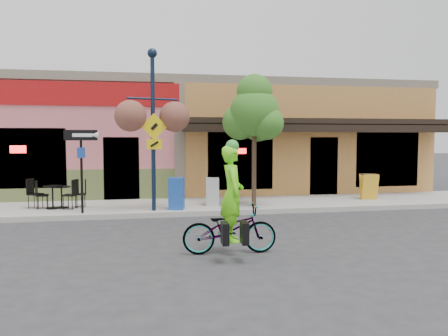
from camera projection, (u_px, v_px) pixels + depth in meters
name	position (u px, v px, depth m)	size (l,w,h in m)	color
ground	(226.00, 219.00, 12.29)	(90.00, 90.00, 0.00)	#2D2D30
sidewalk	(214.00, 205.00, 14.24)	(24.00, 3.00, 0.15)	#9E9B93
curb	(222.00, 213.00, 12.82)	(24.00, 0.12, 0.15)	#A8A59E
building	(194.00, 138.00, 19.48)	(18.20, 8.20, 4.50)	#CC656B
bicycle	(230.00, 229.00, 8.58)	(0.65, 1.85, 0.97)	maroon
cyclist_rider	(232.00, 206.00, 8.56)	(0.69, 0.45, 1.89)	#71FD1A
lamp_post	(153.00, 130.00, 12.64)	(1.50, 0.60, 4.70)	#0F1C31
one_way_sign	(82.00, 172.00, 12.26)	(0.90, 0.20, 2.35)	black
cafe_set_left	(53.00, 194.00, 13.07)	(1.51, 0.76, 0.91)	black
cafe_set_right	(61.00, 194.00, 13.22)	(1.43, 0.72, 0.86)	black
newspaper_box_blue	(176.00, 194.00, 12.96)	(0.43, 0.38, 0.95)	#1C4BA8
newspaper_box_grey	(212.00, 192.00, 13.72)	(0.41, 0.37, 0.87)	#B2B2B2
street_tree	(254.00, 140.00, 13.44)	(1.61, 1.61, 4.13)	#3D7A26
sandwich_board	(370.00, 187.00, 14.94)	(0.53, 0.39, 0.89)	yellow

